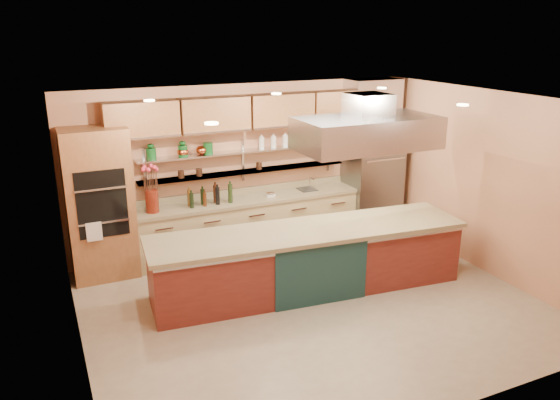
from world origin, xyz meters
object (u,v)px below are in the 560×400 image
flower_vase (152,201)px  kitchen_scale (270,194)px  copper_kettle (201,150)px  refrigerator (372,176)px  green_canister (208,148)px  island (308,260)px

flower_vase → kitchen_scale: size_ratio=2.38×
kitchen_scale → copper_kettle: (-1.11, 0.22, 0.81)m
kitchen_scale → copper_kettle: bearing=-178.2°
refrigerator → green_canister: size_ratio=11.33×
kitchen_scale → copper_kettle: size_ratio=0.85×
kitchen_scale → green_canister: 1.32m
island → kitchen_scale: (0.14, 1.69, 0.50)m
flower_vase → copper_kettle: size_ratio=2.01×
green_canister → copper_kettle: bearing=180.0°
copper_kettle → flower_vase: bearing=-166.0°
copper_kettle → green_canister: 0.11m
island → kitchen_scale: kitchen_scale is taller
island → flower_vase: size_ratio=12.54×
green_canister → kitchen_scale: bearing=-12.5°
island → green_canister: size_ratio=24.20×
island → copper_kettle: (-0.97, 1.91, 1.32)m
island → green_canister: bearing=119.5°
copper_kettle → kitchen_scale: bearing=-11.3°
copper_kettle → green_canister: size_ratio=0.96×
green_canister → refrigerator: bearing=-4.3°
island → flower_vase: (-1.85, 1.69, 0.64)m
kitchen_scale → island: bearing=-81.6°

